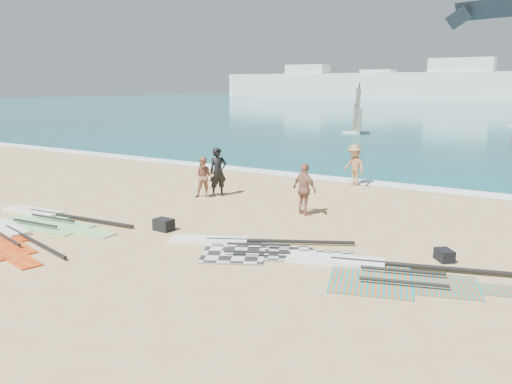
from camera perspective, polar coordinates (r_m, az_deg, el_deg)
The scene contains 15 objects.
ground at distance 13.19m, azimuth -4.68°, elevation -7.99°, with size 300.00×300.00×0.00m, color tan.
surf_line at distance 23.88m, azimuth 12.99°, elevation 0.93°, with size 300.00×1.20×0.04m, color white.
far_town at distance 161.61m, azimuth 23.81°, elevation 11.20°, with size 160.00×8.00×12.00m.
rig_grey at distance 14.18m, azimuth -1.46°, elevation -6.28°, with size 5.34×3.56×0.20m.
rig_green at distance 18.50m, azimuth -22.97°, elevation -2.84°, with size 5.83×2.38×0.20m.
rig_orange at distance 12.74m, azimuth 14.20°, elevation -8.84°, with size 6.05×3.33×0.20m.
rig_red at distance 16.68m, azimuth -26.69°, elevation -4.76°, with size 5.08×2.56×0.20m.
gear_bag_near at distance 16.10m, azimuth -10.50°, elevation -3.69°, with size 0.59×0.43×0.38m, color black.
gear_bag_far at distance 14.08m, azimuth 20.72°, elevation -6.77°, with size 0.52×0.36×0.31m, color black.
person_wetsuit at distance 20.59m, azimuth -4.36°, elevation 2.29°, with size 0.73×0.48×2.01m, color black.
beachgoer_left at distance 20.40m, azimuth -5.95°, elevation 1.69°, with size 0.82×0.64×1.69m, color #A76B56.
beachgoer_mid at distance 23.15m, azimuth 11.17°, elevation 3.04°, with size 1.22×0.70×1.89m, color #9B6E47.
beachgoer_back at distance 17.60m, azimuth 5.58°, elevation 0.31°, with size 1.09×0.45×1.86m, color #9A6654.
windsurfer_left at distance 48.08m, azimuth 11.48°, elevation 8.19°, with size 2.57×2.64×4.76m.
kitesurf_kite at distance 58.53m, azimuth 25.47°, elevation 18.20°, with size 8.92×2.78×2.80m.
Camera 1 is at (7.36, -9.96, 4.55)m, focal length 35.00 mm.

